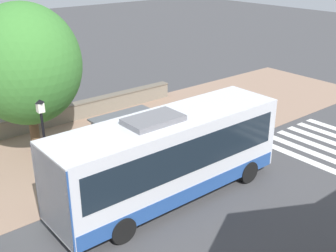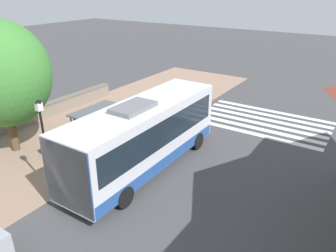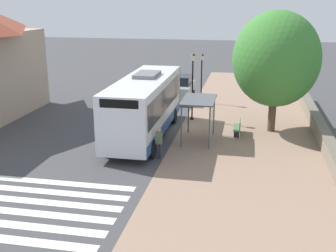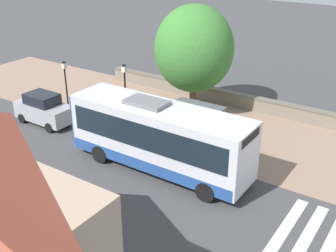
{
  "view_description": "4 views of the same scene",
  "coord_description": "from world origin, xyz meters",
  "px_view_note": "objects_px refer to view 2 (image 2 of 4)",
  "views": [
    {
      "loc": [
        13.55,
        -7.82,
        9.52
      ],
      "look_at": [
        -1.4,
        4.39,
        1.48
      ],
      "focal_mm": 45.0,
      "sensor_mm": 36.0,
      "label": 1
    },
    {
      "loc": [
        11.17,
        -10.19,
        9.01
      ],
      "look_at": [
        1.37,
        4.77,
        1.23
      ],
      "focal_mm": 35.0,
      "sensor_mm": 36.0,
      "label": 2
    },
    {
      "loc": [
        -4.16,
        25.56,
        8.13
      ],
      "look_at": [
        0.17,
        3.15,
        1.15
      ],
      "focal_mm": 45.0,
      "sensor_mm": 36.0,
      "label": 3
    },
    {
      "loc": [
        17.88,
        13.11,
        11.6
      ],
      "look_at": [
        0.8,
        1.61,
        2.08
      ],
      "focal_mm": 45.0,
      "sensor_mm": 36.0,
      "label": 4
    }
  ],
  "objects_px": {
    "street_lamp_far": "(44,140)",
    "pedestrian": "(157,123)",
    "shade_tree": "(1,74)",
    "bus": "(144,135)",
    "bench": "(54,144)",
    "bus_shelter": "(98,116)"
  },
  "relations": [
    {
      "from": "bench",
      "to": "shade_tree",
      "type": "bearing_deg",
      "value": -150.6
    },
    {
      "from": "street_lamp_far",
      "to": "shade_tree",
      "type": "relative_size",
      "value": 0.61
    },
    {
      "from": "street_lamp_far",
      "to": "pedestrian",
      "type": "bearing_deg",
      "value": 84.67
    },
    {
      "from": "bus",
      "to": "pedestrian",
      "type": "distance_m",
      "value": 3.97
    },
    {
      "from": "pedestrian",
      "to": "bench",
      "type": "height_order",
      "value": "pedestrian"
    },
    {
      "from": "pedestrian",
      "to": "bench",
      "type": "bearing_deg",
      "value": -129.25
    },
    {
      "from": "bus_shelter",
      "to": "street_lamp_far",
      "type": "xyz_separation_m",
      "value": [
        1.13,
        -4.35,
        0.58
      ]
    },
    {
      "from": "bench",
      "to": "bus_shelter",
      "type": "bearing_deg",
      "value": 36.88
    },
    {
      "from": "bench",
      "to": "shade_tree",
      "type": "relative_size",
      "value": 0.22
    },
    {
      "from": "bus_shelter",
      "to": "shade_tree",
      "type": "relative_size",
      "value": 0.41
    },
    {
      "from": "bus_shelter",
      "to": "pedestrian",
      "type": "distance_m",
      "value": 3.9
    },
    {
      "from": "bus",
      "to": "street_lamp_far",
      "type": "bearing_deg",
      "value": -119.65
    },
    {
      "from": "pedestrian",
      "to": "bench",
      "type": "xyz_separation_m",
      "value": [
        -3.94,
        -4.83,
        -0.52
      ]
    },
    {
      "from": "bus_shelter",
      "to": "bench",
      "type": "xyz_separation_m",
      "value": [
        -2.11,
        -1.58,
        -1.65
      ]
    },
    {
      "from": "bench",
      "to": "bus",
      "type": "bearing_deg",
      "value": 13.42
    },
    {
      "from": "street_lamp_far",
      "to": "shade_tree",
      "type": "height_order",
      "value": "shade_tree"
    },
    {
      "from": "pedestrian",
      "to": "street_lamp_far",
      "type": "height_order",
      "value": "street_lamp_far"
    },
    {
      "from": "bus",
      "to": "shade_tree",
      "type": "relative_size",
      "value": 1.34
    },
    {
      "from": "bus_shelter",
      "to": "street_lamp_far",
      "type": "distance_m",
      "value": 4.54
    },
    {
      "from": "pedestrian",
      "to": "street_lamp_far",
      "type": "relative_size",
      "value": 0.37
    },
    {
      "from": "bus",
      "to": "bench",
      "type": "xyz_separation_m",
      "value": [
        -5.57,
        -1.33,
        -1.48
      ]
    },
    {
      "from": "bus_shelter",
      "to": "street_lamp_far",
      "type": "bearing_deg",
      "value": -75.47
    }
  ]
}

